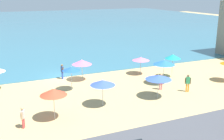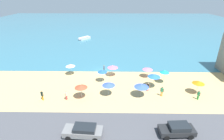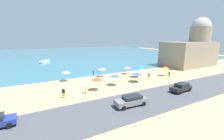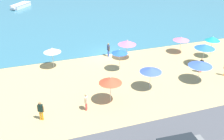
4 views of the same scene
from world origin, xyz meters
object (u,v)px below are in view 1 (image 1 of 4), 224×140
(bather_4, at_px, (23,116))
(beach_umbrella_9, at_px, (158,77))
(beach_umbrella_4, at_px, (141,59))
(beach_umbrella_8, at_px, (71,69))
(beach_umbrella_2, at_px, (82,62))
(bather_5, at_px, (62,71))
(beach_umbrella_7, at_px, (173,56))
(beach_umbrella_1, at_px, (164,62))
(beach_umbrella_6, at_px, (53,92))
(beach_umbrella_5, at_px, (103,83))
(bather_0, at_px, (188,82))
(bather_3, at_px, (161,81))

(bather_4, bearing_deg, beach_umbrella_9, 5.87)
(beach_umbrella_4, bearing_deg, beach_umbrella_8, -166.61)
(beach_umbrella_2, relative_size, bather_5, 1.41)
(beach_umbrella_9, bearing_deg, beach_umbrella_7, 43.69)
(beach_umbrella_1, distance_m, bather_5, 10.93)
(beach_umbrella_1, distance_m, beach_umbrella_6, 12.68)
(beach_umbrella_4, bearing_deg, beach_umbrella_5, -137.66)
(beach_umbrella_2, xyz_separation_m, bather_5, (-1.84, 1.33, -1.09))
(beach_umbrella_5, bearing_deg, bather_0, -0.93)
(beach_umbrella_8, height_order, beach_umbrella_9, beach_umbrella_8)
(beach_umbrella_1, bearing_deg, bather_3, -130.92)
(bather_3, bearing_deg, beach_umbrella_7, 41.16)
(beach_umbrella_9, relative_size, bather_3, 1.44)
(beach_umbrella_4, height_order, beach_umbrella_8, beach_umbrella_8)
(beach_umbrella_9, height_order, bather_4, beach_umbrella_9)
(beach_umbrella_4, height_order, beach_umbrella_6, beach_umbrella_6)
(bather_3, bearing_deg, beach_umbrella_9, -130.90)
(bather_4, height_order, bather_5, bather_5)
(beach_umbrella_8, bearing_deg, bather_0, -25.86)
(beach_umbrella_5, xyz_separation_m, bather_5, (-1.26, 8.65, -1.10))
(beach_umbrella_1, xyz_separation_m, bather_4, (-14.44, -4.19, -1.44))
(beach_umbrella_5, height_order, bather_5, beach_umbrella_5)
(beach_umbrella_8, relative_size, bather_5, 1.46)
(beach_umbrella_7, height_order, bather_0, beach_umbrella_7)
(beach_umbrella_5, bearing_deg, bather_5, 98.26)
(bather_0, relative_size, bather_5, 1.03)
(beach_umbrella_6, bearing_deg, beach_umbrella_2, 59.58)
(beach_umbrella_6, xyz_separation_m, bather_3, (10.94, 2.35, -1.27))
(beach_umbrella_5, xyz_separation_m, bather_4, (-6.59, -1.44, -1.16))
(beach_umbrella_4, distance_m, bather_5, 8.94)
(beach_umbrella_7, xyz_separation_m, bather_3, (-3.42, -2.99, -1.47))
(bather_4, bearing_deg, beach_umbrella_4, 30.38)
(beach_umbrella_8, distance_m, bather_5, 4.14)
(beach_umbrella_4, relative_size, beach_umbrella_9, 0.89)
(beach_umbrella_8, relative_size, bather_4, 1.54)
(beach_umbrella_7, bearing_deg, bather_3, -138.84)
(beach_umbrella_7, xyz_separation_m, bather_5, (-11.34, 4.27, -1.44))
(beach_umbrella_2, height_order, bather_0, beach_umbrella_2)
(bather_4, xyz_separation_m, bather_5, (5.34, 10.09, 0.05))
(beach_umbrella_1, bearing_deg, beach_umbrella_4, 95.70)
(beach_umbrella_2, distance_m, beach_umbrella_4, 6.89)
(beach_umbrella_4, relative_size, bather_4, 1.32)
(beach_umbrella_4, relative_size, beach_umbrella_8, 0.86)
(beach_umbrella_9, xyz_separation_m, bather_0, (3.38, 0.08, -0.94))
(beach_umbrella_5, relative_size, beach_umbrella_6, 0.93)
(beach_umbrella_8, distance_m, beach_umbrella_9, 8.24)
(beach_umbrella_5, bearing_deg, bather_4, -167.66)
(bather_3, xyz_separation_m, bather_5, (-7.92, 7.26, 0.03))
(beach_umbrella_9, bearing_deg, beach_umbrella_2, 121.89)
(beach_umbrella_6, xyz_separation_m, beach_umbrella_8, (2.95, 5.66, -0.01))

